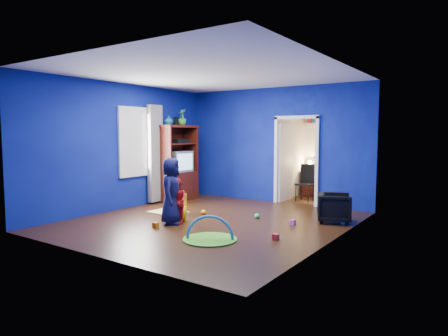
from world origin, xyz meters
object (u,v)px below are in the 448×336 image
Objects in this scene: hopper_ball at (178,212)px; study_desk at (318,183)px; armchair at (334,208)px; toddler_red at (177,201)px; child_black at (171,189)px; vase at (169,120)px; crt_tv at (178,162)px; folding_chair at (305,183)px; tv_armoire at (177,163)px; child_navy at (171,191)px; play_mat at (210,239)px; kid_chair at (178,209)px.

hopper_ball is 4.75m from study_desk.
armchair is at bearing 32.64° from hopper_ball.
toddler_red is 2.36× the size of hopper_ball.
child_black reaches higher than study_desk.
vase is 0.34× the size of crt_tv.
armchair is 2.46m from folding_chair.
vase is (-0.93, 0.99, 1.57)m from child_black.
armchair is at bearing -63.60° from study_desk.
tv_armoire is (0.00, 0.30, -1.10)m from vase.
vase is 1.14m from tv_armoire.
vase reaches higher than study_desk.
child_navy reaches higher than toddler_red.
child_navy is 2.77m from tv_armoire.
crt_tv reaches higher than child_navy.
play_mat is (3.00, -2.68, -1.01)m from crt_tv.
hopper_ball is (0.73, -0.61, -0.32)m from child_black.
crt_tv reaches higher than toddler_red.
kid_chair is (0.74, -0.62, -0.26)m from child_black.
folding_chair is at bearing 13.63° from armchair.
kid_chair is (0.01, -0.01, 0.06)m from hopper_ball.
play_mat is (1.37, -0.78, -0.18)m from hopper_ball.
study_desk is (-1.45, 2.93, 0.09)m from armchair.
crt_tv is at bearing 82.41° from vase.
child_black is 1.15× the size of toddler_red.
hopper_ball is at bearing 140.28° from kid_chair.
kid_chair is at bearing -17.97° from child_navy.
study_desk is (1.15, 4.61, 0.12)m from kid_chair.
tv_armoire is 2.13× the size of folding_chair.
child_black is 2.05× the size of kid_chair.
study_desk reaches higher than hopper_ball.
folding_chair is (0.00, -0.96, 0.09)m from study_desk.
child_navy is 1.46× the size of study_desk.
armchair is 0.72× the size of study_desk.
kid_chair is (-0.15, 0.20, -0.20)m from toddler_red.
kid_chair is at bearing -52.30° from hopper_ball.
vase reaches higher than play_mat.
armchair reaches higher than kid_chair.
folding_chair is (2.82, 2.05, -1.62)m from vase.
crt_tv is at bearing -135.74° from study_desk.
child_navy reaches higher than kid_chair.
kid_chair is 3.83m from folding_chair.
hopper_ball is 0.42× the size of play_mat.
child_navy is at bearing 104.08° from armchair.
child_black is 4.24× the size of vase.
armchair is 3.10m from toddler_red.
toddler_red is 3.98m from folding_chair.
play_mat is (3.04, -2.38, -2.07)m from vase.
hopper_ball is at bearing 149.39° from toddler_red.
folding_chair is (1.15, 3.65, 0.21)m from kid_chair.
folding_chair is (-1.45, 1.97, 0.17)m from armchair.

